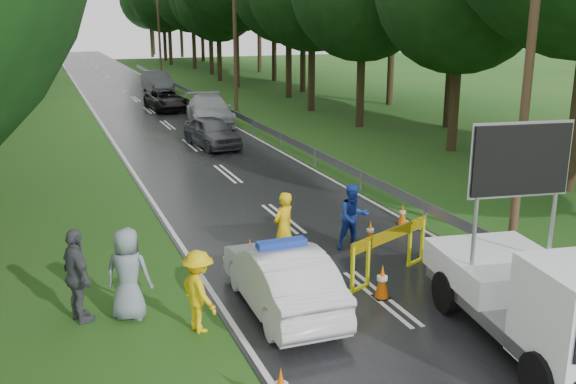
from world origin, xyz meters
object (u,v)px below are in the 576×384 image
queue_car_first (212,132)px  work_truck (548,298)px  barrier (390,241)px  queue_car_fourth (157,82)px  civilian (353,217)px  queue_car_second (210,110)px  police_sedan (282,278)px  officer (284,228)px  queue_car_third (167,100)px

queue_car_first → work_truck: bearing=-95.1°
barrier → queue_car_fourth: size_ratio=0.53×
civilian → queue_car_second: bearing=89.8°
queue_car_second → queue_car_fourth: 16.56m
police_sedan → civilian: size_ratio=2.43×
queue_car_fourth → civilian: bearing=-93.8°
officer → queue_car_second: 20.92m
work_truck → officer: (-2.83, 5.83, -0.18)m
barrier → civilian: bearing=64.2°
barrier → police_sedan: bearing=169.2°
queue_car_first → queue_car_second: 6.18m
officer → queue_car_second: officer is taller
barrier → queue_car_second: queue_car_second is taller
civilian → queue_car_first: civilian is taller
work_truck → queue_car_third: (-0.50, 32.90, -0.44)m
queue_car_third → queue_car_fourth: (1.19, 10.13, 0.18)m
civilian → queue_car_first: 14.37m
work_truck → queue_car_fourth: 43.03m
barrier → queue_car_fourth: (1.53, 38.92, -0.07)m
work_truck → barrier: work_truck is taller
officer → queue_car_first: size_ratio=0.44×
work_truck → queue_car_fourth: (0.69, 43.02, -0.26)m
officer → queue_car_fourth: (3.52, 37.19, -0.08)m
civilian → queue_car_second: (1.43, 20.37, -0.07)m
queue_car_fourth → police_sedan: bearing=-98.0°
barrier → queue_car_third: bearing=65.1°
police_sedan → work_truck: work_truck is taller
work_truck → queue_car_second: work_truck is taller
queue_car_first → queue_car_second: queue_car_second is taller
queue_car_second → officer: bearing=-92.5°
work_truck → queue_car_second: 26.47m
civilian → queue_car_first: (-0.03, 14.37, -0.17)m
queue_car_first → officer: bearing=-105.2°
civilian → work_truck: bearing=-78.9°
barrier → civilian: size_ratio=1.51×
queue_car_first → queue_car_second: (1.47, 6.00, 0.11)m
police_sedan → civilian: (3.02, 2.71, 0.18)m
queue_car_first → queue_car_third: size_ratio=0.88×
barrier → queue_car_third: (0.34, 28.80, -0.25)m
police_sedan → barrier: police_sedan is taller
barrier → queue_car_second: size_ratio=0.47×
civilian → barrier: bearing=-87.9°
officer → civilian: 2.06m
queue_car_fourth → queue_car_third: bearing=-98.2°
police_sedan → queue_car_fourth: bearing=-95.2°
barrier → queue_car_third: queue_car_third is taller
queue_car_first → queue_car_third: (0.32, 12.43, -0.05)m
work_truck → queue_car_second: bearing=97.7°
barrier → queue_car_first: bearing=65.7°
barrier → queue_car_second: 22.42m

